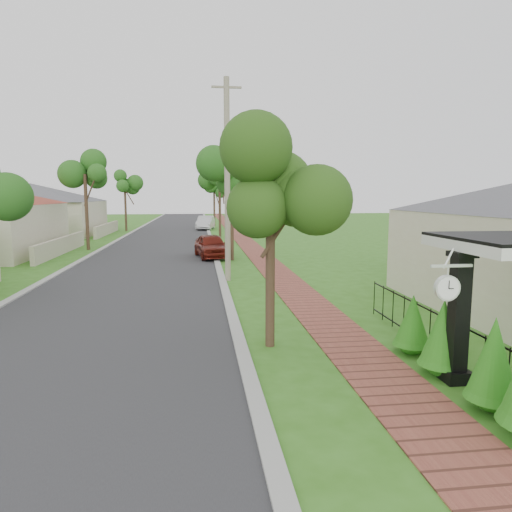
{
  "coord_description": "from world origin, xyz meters",
  "views": [
    {
      "loc": [
        -0.27,
        -8.81,
        3.54
      ],
      "look_at": [
        1.63,
        6.38,
        1.5
      ],
      "focal_mm": 32.0,
      "sensor_mm": 36.0,
      "label": 1
    }
  ],
  "objects": [
    {
      "name": "hedge_row",
      "position": [
        4.45,
        -1.74,
        0.85
      ],
      "size": [
        0.91,
        4.65,
        2.14
      ],
      "color": "#1A7016",
      "rests_on": "ground"
    },
    {
      "name": "far_house_grey",
      "position": [
        -14.97,
        34.0,
        2.34
      ],
      "size": [
        15.56,
        15.56,
        4.6
      ],
      "color": "beige",
      "rests_on": "ground"
    },
    {
      "name": "utility_pole",
      "position": [
        0.9,
        10.0,
        4.16
      ],
      "size": [
        1.2,
        0.24,
        8.2
      ],
      "color": "gray",
      "rests_on": "ground"
    },
    {
      "name": "street_trees",
      "position": [
        -2.87,
        26.84,
        4.54
      ],
      "size": [
        10.7,
        37.65,
        5.89
      ],
      "color": "#382619",
      "rests_on": "ground"
    },
    {
      "name": "porch_post",
      "position": [
        4.55,
        -1.0,
        1.12
      ],
      "size": [
        0.48,
        0.48,
        2.52
      ],
      "color": "black",
      "rests_on": "ground"
    },
    {
      "name": "kerb_left",
      "position": [
        -6.65,
        20.0,
        0.0
      ],
      "size": [
        0.3,
        120.0,
        0.1
      ],
      "primitive_type": "cube",
      "color": "#9E9E99",
      "rests_on": "ground"
    },
    {
      "name": "picket_fence",
      "position": [
        4.9,
        -0.0,
        0.53
      ],
      "size": [
        0.03,
        8.02,
        1.0
      ],
      "color": "black",
      "rests_on": "ground"
    },
    {
      "name": "kerb_right",
      "position": [
        0.65,
        20.0,
        0.0
      ],
      "size": [
        0.3,
        120.0,
        0.1
      ],
      "primitive_type": "cube",
      "color": "#9E9E99",
      "rests_on": "ground"
    },
    {
      "name": "parked_car_white",
      "position": [
        0.4,
        38.79,
        0.7
      ],
      "size": [
        2.1,
        4.43,
        1.4
      ],
      "primitive_type": "imported",
      "rotation": [
        0.0,
        0.0,
        -0.15
      ],
      "color": "silver",
      "rests_on": "ground"
    },
    {
      "name": "parked_car_red",
      "position": [
        0.4,
        17.15,
        0.67
      ],
      "size": [
        2.16,
        4.13,
        1.34
      ],
      "primitive_type": "imported",
      "rotation": [
        0.0,
        0.0,
        0.15
      ],
      "color": "#62170E",
      "rests_on": "ground"
    },
    {
      "name": "road",
      "position": [
        -3.0,
        20.0,
        0.0
      ],
      "size": [
        7.0,
        120.0,
        0.02
      ],
      "primitive_type": "cube",
      "color": "#28282B",
      "rests_on": "ground"
    },
    {
      "name": "ground",
      "position": [
        0.0,
        0.0,
        0.0
      ],
      "size": [
        160.0,
        160.0,
        0.0
      ],
      "primitive_type": "plane",
      "color": "#336919",
      "rests_on": "ground"
    },
    {
      "name": "near_tree",
      "position": [
        1.35,
        1.5,
        3.72
      ],
      "size": [
        1.83,
        1.83,
        4.69
      ],
      "color": "#382619",
      "rests_on": "ground"
    },
    {
      "name": "station_clock",
      "position": [
        4.05,
        -1.4,
        1.95
      ],
      "size": [
        0.77,
        0.13,
        0.65
      ],
      "color": "white",
      "rests_on": "ground"
    },
    {
      "name": "sidewalk",
      "position": [
        3.25,
        20.0,
        0.0
      ],
      "size": [
        1.5,
        120.0,
        0.03
      ],
      "primitive_type": "cube",
      "color": "brown",
      "rests_on": "ground"
    }
  ]
}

